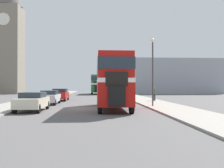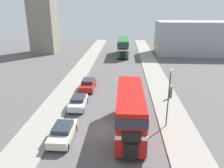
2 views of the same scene
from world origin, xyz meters
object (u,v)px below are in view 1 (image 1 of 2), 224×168
(double_decker_bus, at_px, (112,79))
(bus_distant, at_px, (97,83))
(car_parked_near, at_px, (33,101))
(street_lamp, at_px, (153,62))
(car_parked_far, at_px, (60,94))
(pedestrian_walking, at_px, (154,93))
(car_parked_mid, at_px, (50,97))
(church_tower, at_px, (8,31))

(double_decker_bus, bearing_deg, bus_distant, 91.62)
(double_decker_bus, distance_m, car_parked_near, 6.42)
(street_lamp, bearing_deg, bus_distant, 97.80)
(bus_distant, distance_m, car_parked_far, 24.15)
(double_decker_bus, bearing_deg, car_parked_near, -164.67)
(pedestrian_walking, bearing_deg, bus_distant, 103.72)
(street_lamp, bearing_deg, car_parked_far, 133.28)
(car_parked_far, bearing_deg, car_parked_near, -91.00)
(car_parked_mid, bearing_deg, car_parked_near, -90.40)
(bus_distant, bearing_deg, double_decker_bus, -88.38)
(car_parked_near, bearing_deg, street_lamp, 15.74)
(car_parked_mid, bearing_deg, street_lamp, -22.11)
(bus_distant, bearing_deg, church_tower, 171.26)
(car_parked_near, height_order, car_parked_mid, car_parked_mid)
(bus_distant, distance_m, car_parked_near, 36.64)
(double_decker_bus, relative_size, bus_distant, 0.88)
(car_parked_far, xyz_separation_m, pedestrian_walking, (11.19, -2.72, 0.25))
(pedestrian_walking, bearing_deg, street_lamp, -104.26)
(double_decker_bus, distance_m, car_parked_mid, 7.90)
(car_parked_mid, distance_m, church_tower, 38.68)
(car_parked_near, height_order, street_lamp, street_lamp)
(bus_distant, relative_size, car_parked_near, 2.59)
(double_decker_bus, distance_m, car_parked_far, 12.53)
(church_tower, bearing_deg, car_parked_far, -59.98)
(bus_distant, height_order, street_lamp, street_lamp)
(pedestrian_walking, distance_m, church_tower, 41.91)
(car_parked_mid, relative_size, car_parked_far, 0.91)
(bus_distant, relative_size, street_lamp, 1.80)
(car_parked_far, relative_size, church_tower, 0.15)
(double_decker_bus, bearing_deg, car_parked_far, 117.56)
(bus_distant, xyz_separation_m, car_parked_mid, (-4.94, -29.69, -1.70))
(car_parked_far, bearing_deg, bus_distant, 78.60)
(bus_distant, xyz_separation_m, car_parked_near, (-4.98, -36.26, -1.70))
(car_parked_mid, distance_m, street_lamp, 10.78)
(car_parked_near, relative_size, car_parked_far, 0.95)
(car_parked_far, height_order, pedestrian_walking, pedestrian_walking)
(car_parked_far, bearing_deg, double_decker_bus, -62.44)
(double_decker_bus, height_order, car_parked_mid, double_decker_bus)
(pedestrian_walking, height_order, church_tower, church_tower)
(double_decker_bus, bearing_deg, pedestrian_walking, 56.65)
(double_decker_bus, xyz_separation_m, car_parked_near, (-5.96, -1.63, -1.72))
(double_decker_bus, height_order, bus_distant, double_decker_bus)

